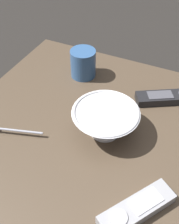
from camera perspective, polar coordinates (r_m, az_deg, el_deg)
The scene contains 6 objects.
ground_plane at distance 0.73m, azimuth -1.22°, elevation -3.86°, with size 6.00×6.00×0.00m, color black.
table at distance 0.72m, azimuth -1.24°, elevation -2.94°, with size 0.65×0.66×0.03m.
cereal_bowl at distance 0.65m, azimuth 3.47°, elevation -1.80°, with size 0.17×0.17×0.07m.
coffee_mug at distance 0.84m, azimuth -1.40°, elevation 10.51°, with size 0.08×0.08×0.09m.
tv_remote_near at distance 0.79m, azimuth 16.48°, elevation 3.03°, with size 0.18×0.13×0.03m.
tv_remote_far at distance 0.56m, azimuth 10.23°, elevation -20.02°, with size 0.13×0.16×0.03m.
Camera 1 is at (0.22, -0.43, 0.55)m, focal length 42.11 mm.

